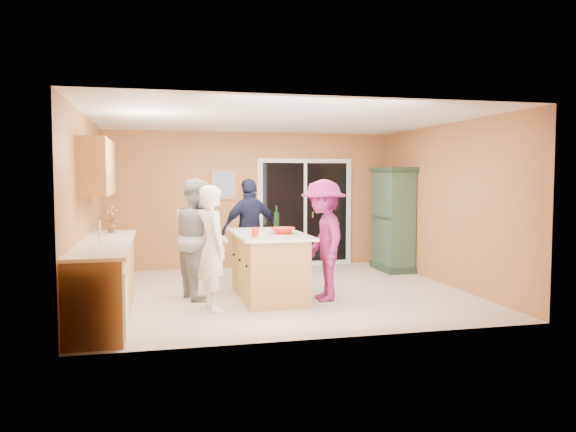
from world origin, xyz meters
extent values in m
plane|color=beige|center=(0.00, 0.00, 0.00)|extent=(5.50, 5.50, 0.00)
cube|color=silver|center=(0.00, 0.00, 2.60)|extent=(5.50, 5.00, 0.10)
cube|color=tan|center=(0.00, 2.50, 1.30)|extent=(5.50, 0.10, 2.60)
cube|color=tan|center=(0.00, -2.50, 1.30)|extent=(5.50, 0.10, 2.60)
cube|color=tan|center=(-2.75, 0.00, 1.30)|extent=(0.10, 5.00, 2.60)
cube|color=tan|center=(2.75, 0.00, 1.30)|extent=(0.10, 5.00, 2.60)
cube|color=tan|center=(-2.45, -0.90, 0.45)|extent=(0.60, 3.00, 0.90)
cube|color=silver|center=(-2.44, -2.00, 0.40)|extent=(0.62, 0.60, 0.72)
cube|color=silver|center=(-2.44, -0.90, 0.92)|extent=(0.65, 3.05, 0.04)
cylinder|color=silver|center=(-2.45, -1.40, 1.09)|extent=(0.02, 0.02, 0.30)
cube|color=tan|center=(-2.58, -0.20, 1.88)|extent=(0.35, 1.60, 0.75)
cube|color=silver|center=(1.05, 2.47, 1.05)|extent=(1.90, 0.05, 2.10)
cube|color=black|center=(1.05, 2.46, 1.05)|extent=(1.70, 0.03, 1.94)
cube|color=silver|center=(1.05, 2.45, 1.05)|extent=(0.06, 0.04, 1.94)
cube|color=silver|center=(1.20, 2.44, 1.00)|extent=(0.02, 0.03, 0.12)
cube|color=tan|center=(-0.55, 2.48, 1.60)|extent=(0.46, 0.03, 0.56)
cube|color=#4B6F9C|center=(-0.55, 2.47, 1.60)|extent=(0.38, 0.02, 0.48)
cube|color=tan|center=(-0.24, -0.34, 0.45)|extent=(0.85, 1.60, 0.90)
cube|color=silver|center=(-0.24, -0.34, 0.92)|extent=(1.00, 1.81, 0.04)
cube|color=black|center=(-0.24, -0.34, 0.05)|extent=(0.76, 1.52, 0.10)
cube|color=#1E3123|center=(2.49, 1.49, 0.06)|extent=(0.53, 1.01, 0.11)
cube|color=#334C39|center=(2.49, 1.49, 0.95)|extent=(0.48, 0.95, 1.79)
cube|color=#1E3123|center=(2.49, 1.49, 1.88)|extent=(0.55, 1.05, 0.08)
imported|color=white|center=(-1.09, -0.92, 0.82)|extent=(0.49, 0.66, 1.64)
imported|color=gray|center=(-1.23, -0.05, 0.87)|extent=(0.87, 0.99, 1.73)
imported|color=#181936|center=(-0.28, 1.01, 0.86)|extent=(1.08, 0.67, 1.72)
imported|color=#7F1B60|center=(0.49, -0.67, 0.85)|extent=(0.69, 1.13, 1.71)
imported|color=red|center=(-0.06, -0.49, 0.99)|extent=(0.40, 0.40, 0.08)
imported|color=red|center=(-2.45, 0.23, 1.14)|extent=(0.24, 0.18, 0.41)
cylinder|color=red|center=(-0.44, -0.44, 0.99)|extent=(0.09, 0.09, 0.09)
cylinder|color=red|center=(-0.53, -0.87, 1.00)|extent=(0.09, 0.09, 0.12)
cylinder|color=black|center=(0.01, 0.28, 1.07)|extent=(0.08, 0.08, 0.26)
cylinder|color=black|center=(0.01, 0.28, 1.25)|extent=(0.03, 0.03, 0.10)
cylinder|color=silver|center=(-0.05, -0.32, 0.95)|extent=(0.22, 0.22, 0.01)
camera|label=1|loc=(-1.80, -8.21, 1.75)|focal=35.00mm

